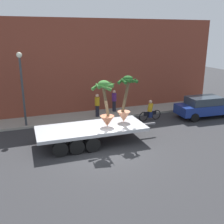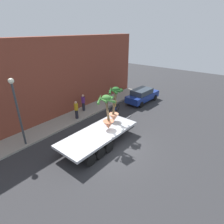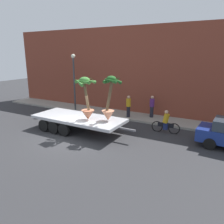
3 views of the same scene
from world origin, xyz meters
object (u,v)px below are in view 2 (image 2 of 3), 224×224
(flatbed_trailer, at_px, (96,136))
(parked_car, at_px, (142,95))
(cyclist, at_px, (115,106))
(pedestrian_near_gate, at_px, (76,110))
(potted_palm_middle, at_px, (115,105))
(pedestrian_far_left, at_px, (83,102))
(potted_palm_rear, at_px, (107,112))
(street_lamp, at_px, (17,104))

(flatbed_trailer, distance_m, parked_car, 9.81)
(cyclist, xyz_separation_m, pedestrian_near_gate, (-3.48, 1.72, 0.37))
(potted_palm_middle, height_order, pedestrian_far_left, potted_palm_middle)
(potted_palm_middle, xyz_separation_m, pedestrian_near_gate, (-0.57, 3.98, -1.25))
(potted_palm_middle, bearing_deg, cyclist, 37.74)
(potted_palm_rear, height_order, cyclist, potted_palm_rear)
(pedestrian_far_left, xyz_separation_m, street_lamp, (-6.72, -1.04, 2.19))
(pedestrian_near_gate, distance_m, pedestrian_far_left, 1.83)
(potted_palm_middle, relative_size, pedestrian_near_gate, 1.62)
(cyclist, bearing_deg, street_lamp, 170.09)
(cyclist, distance_m, pedestrian_far_left, 3.16)
(cyclist, bearing_deg, potted_palm_rear, -148.06)
(pedestrian_far_left, bearing_deg, parked_car, -28.01)
(potted_palm_rear, xyz_separation_m, potted_palm_middle, (1.39, 0.43, -0.04))
(flatbed_trailer, relative_size, potted_palm_rear, 2.70)
(potted_palm_middle, height_order, street_lamp, street_lamp)
(pedestrian_near_gate, bearing_deg, potted_palm_middle, -81.85)
(flatbed_trailer, xyz_separation_m, potted_palm_middle, (2.46, 0.26, 1.52))
(potted_palm_middle, relative_size, street_lamp, 0.58)
(flatbed_trailer, height_order, potted_palm_rear, potted_palm_rear)
(flatbed_trailer, height_order, pedestrian_near_gate, pedestrian_near_gate)
(parked_car, bearing_deg, potted_palm_middle, -167.89)
(parked_car, bearing_deg, flatbed_trailer, -169.39)
(potted_palm_rear, xyz_separation_m, cyclist, (4.30, 2.68, -1.67))
(potted_palm_rear, bearing_deg, street_lamp, 135.58)
(potted_palm_rear, xyz_separation_m, street_lamp, (-4.26, 4.18, 0.90))
(potted_palm_rear, distance_m, potted_palm_middle, 1.46)
(cyclist, xyz_separation_m, pedestrian_far_left, (-1.84, 2.54, 0.37))
(potted_palm_rear, relative_size, parked_car, 0.58)
(parked_car, distance_m, pedestrian_far_left, 6.93)
(potted_palm_rear, bearing_deg, potted_palm_middle, 17.17)
(parked_car, bearing_deg, cyclist, 170.53)
(potted_palm_middle, bearing_deg, pedestrian_far_left, 77.45)
(potted_palm_rear, relative_size, potted_palm_middle, 0.96)
(street_lamp, bearing_deg, pedestrian_far_left, 8.83)
(flatbed_trailer, relative_size, street_lamp, 1.49)
(flatbed_trailer, height_order, parked_car, parked_car)
(pedestrian_far_left, bearing_deg, potted_palm_middle, -102.55)
(cyclist, bearing_deg, flatbed_trailer, -154.88)
(pedestrian_near_gate, relative_size, street_lamp, 0.35)
(pedestrian_near_gate, relative_size, pedestrian_far_left, 1.00)
(flatbed_trailer, xyz_separation_m, pedestrian_far_left, (3.52, 5.06, 0.27))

